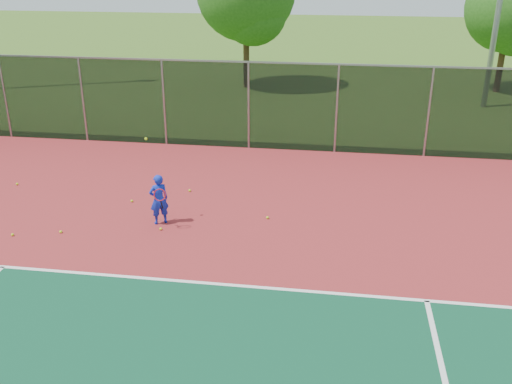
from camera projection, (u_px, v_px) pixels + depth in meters
The scene contains 11 objects.
court_apron at pixel (323, 323), 10.59m from camera, with size 30.00×20.00×0.02m, color maroon.
fence_back at pixel (337, 108), 19.11m from camera, with size 30.00×0.06×3.03m.
tennis_player at pixel (159, 199), 14.23m from camera, with size 0.59×0.67×2.23m.
practice_ball_0 at pixel (12, 235), 13.81m from camera, with size 0.07×0.07×0.07m, color #C1E51A.
practice_ball_1 at pixel (267, 218), 14.70m from camera, with size 0.07×0.07×0.07m, color #C1E51A.
practice_ball_2 at pixel (61, 232), 13.95m from camera, with size 0.07×0.07×0.07m, color #C1E51A.
practice_ball_3 at pixel (161, 229), 14.10m from camera, with size 0.07×0.07×0.07m, color #C1E51A.
practice_ball_5 at pixel (190, 191), 16.38m from camera, with size 0.07×0.07×0.07m, color #C1E51A.
practice_ball_6 at pixel (17, 184), 16.85m from camera, with size 0.07×0.07×0.07m, color #C1E51A.
practice_ball_7 at pixel (132, 201), 15.70m from camera, with size 0.07×0.07×0.07m, color #C1E51A.
tree_back_mid at pixel (512, 12), 26.81m from camera, with size 4.12×4.12×6.05m.
Camera 1 is at (0.07, -6.91, 6.35)m, focal length 40.00 mm.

